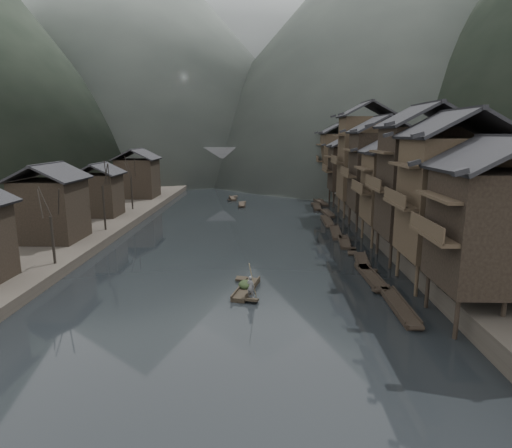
{
  "coord_description": "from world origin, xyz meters",
  "views": [
    {
      "loc": [
        2.56,
        -34.8,
        12.31
      ],
      "look_at": [
        1.54,
        11.36,
        2.5
      ],
      "focal_mm": 30.0,
      "sensor_mm": 36.0,
      "label": 1
    }
  ],
  "objects": [
    {
      "name": "water",
      "position": [
        0.0,
        0.0,
        0.0
      ],
      "size": [
        300.0,
        300.0,
        0.0
      ],
      "primitive_type": "plane",
      "color": "black",
      "rests_on": "ground"
    },
    {
      "name": "bamboo_pole",
      "position": [
        1.69,
        -4.48,
        4.04
      ],
      "size": [
        0.64,
        1.96,
        3.78
      ],
      "primitive_type": "cylinder",
      "rotation": [
        0.48,
        0.0,
        -0.29
      ],
      "color": "#8C7A51",
      "rests_on": "boatman"
    },
    {
      "name": "hero_sampan",
      "position": [
        1.07,
        -2.64,
        0.2
      ],
      "size": [
        2.19,
        5.46,
        0.44
      ],
      "color": "black",
      "rests_on": "water"
    },
    {
      "name": "stilt_houses",
      "position": [
        17.28,
        19.6,
        8.94
      ],
      "size": [
        9.0,
        67.6,
        17.08
      ],
      "color": "black",
      "rests_on": "ground"
    },
    {
      "name": "bare_trees",
      "position": [
        -17.0,
        8.04,
        6.7
      ],
      "size": [
        3.94,
        43.32,
        7.89
      ],
      "color": "black",
      "rests_on": "left_bank"
    },
    {
      "name": "left_bank",
      "position": [
        -35.0,
        40.0,
        0.6
      ],
      "size": [
        40.0,
        200.0,
        1.2
      ],
      "primitive_type": "cube",
      "color": "#2D2823",
      "rests_on": "ground"
    },
    {
      "name": "boatman",
      "position": [
        1.49,
        -4.48,
        1.3
      ],
      "size": [
        0.74,
        0.66,
        1.71
      ],
      "primitive_type": "imported",
      "rotation": [
        0.0,
        0.0,
        2.64
      ],
      "color": "#565759",
      "rests_on": "hero_sampan"
    },
    {
      "name": "stone_bridge",
      "position": [
        -0.0,
        72.0,
        5.11
      ],
      "size": [
        40.0,
        6.0,
        9.0
      ],
      "color": "#4C4C4F",
      "rests_on": "ground"
    },
    {
      "name": "left_houses",
      "position": [
        -20.5,
        20.12,
        5.66
      ],
      "size": [
        8.1,
        53.2,
        8.73
      ],
      "color": "black",
      "rests_on": "left_bank"
    },
    {
      "name": "midriver_boats",
      "position": [
        -0.4,
        50.53,
        0.2
      ],
      "size": [
        10.01,
        30.4,
        0.45
      ],
      "color": "black",
      "rests_on": "water"
    },
    {
      "name": "moored_sampans",
      "position": [
        11.76,
        17.62,
        0.2
      ],
      "size": [
        2.98,
        54.31,
        0.47
      ],
      "color": "black",
      "rests_on": "water"
    },
    {
      "name": "right_bank",
      "position": [
        35.0,
        40.0,
        0.9
      ],
      "size": [
        40.0,
        200.0,
        1.8
      ],
      "primitive_type": "cube",
      "color": "#2D2823",
      "rests_on": "ground"
    },
    {
      "name": "hills",
      "position": [
        6.28,
        169.97,
        57.17
      ],
      "size": [
        320.0,
        380.0,
        129.35
      ],
      "color": "black",
      "rests_on": "ground"
    },
    {
      "name": "cargo_heap",
      "position": [
        1.02,
        -2.4,
        0.8
      ],
      "size": [
        1.19,
        1.55,
        0.71
      ],
      "primitive_type": "ellipsoid",
      "color": "black",
      "rests_on": "hero_sampan"
    }
  ]
}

